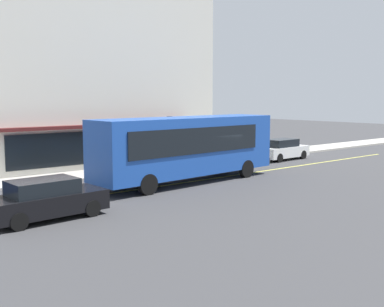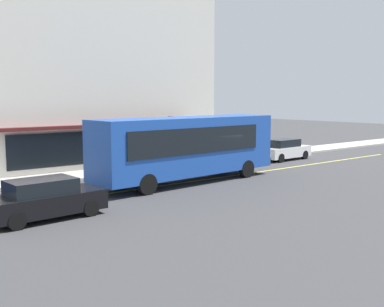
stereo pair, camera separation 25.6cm
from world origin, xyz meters
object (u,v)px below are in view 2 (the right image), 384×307
(car_black, at_px, (45,199))
(bus, at_px, (188,146))
(pedestrian_waiting, at_px, (237,144))
(traffic_light, at_px, (171,129))
(car_white, at_px, (284,150))
(pedestrian_mid_block, at_px, (186,145))

(car_black, bearing_deg, bus, 16.32)
(car_black, bearing_deg, pedestrian_waiting, 23.29)
(traffic_light, relative_size, pedestrian_waiting, 1.90)
(pedestrian_waiting, bearing_deg, car_black, -156.71)
(bus, height_order, car_black, bus)
(traffic_light, height_order, car_white, traffic_light)
(traffic_light, bearing_deg, pedestrian_mid_block, 33.63)
(car_white, xyz_separation_m, pedestrian_waiting, (-2.76, 2.01, 0.42))
(car_white, bearing_deg, car_black, -164.91)
(bus, xyz_separation_m, pedestrian_mid_block, (4.57, 6.10, -0.75))
(bus, bearing_deg, pedestrian_waiting, 29.95)
(traffic_light, relative_size, car_black, 0.73)
(traffic_light, distance_m, pedestrian_waiting, 6.29)
(car_white, distance_m, car_black, 20.61)
(bus, relative_size, pedestrian_mid_block, 6.27)
(pedestrian_mid_block, bearing_deg, bus, -126.84)
(car_white, xyz_separation_m, pedestrian_mid_block, (-6.52, 3.32, 0.49))
(bus, xyz_separation_m, pedestrian_waiting, (8.32, 4.80, -0.83))
(traffic_light, distance_m, car_white, 9.24)
(bus, height_order, pedestrian_waiting, bus)
(bus, bearing_deg, traffic_light, 64.14)
(bus, relative_size, car_white, 2.58)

